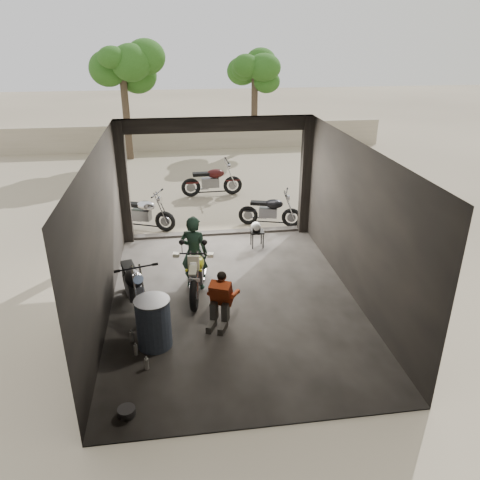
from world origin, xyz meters
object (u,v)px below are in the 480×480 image
object	(u,v)px
outside_bike_a	(142,210)
outside_bike_c	(270,208)
outside_bike_b	(212,178)
stool	(257,233)
helmet	(256,227)
oil_drum	(154,324)
mechanic	(219,302)
left_bike	(133,283)
sign_post	(325,170)
rider	(194,253)
main_bike	(197,267)

from	to	relation	value
outside_bike_a	outside_bike_c	world-z (taller)	outside_bike_a
outside_bike_b	stool	distance (m)	4.45
helmet	oil_drum	bearing A→B (deg)	-128.74
mechanic	left_bike	bearing A→B (deg)	176.79
outside_bike_c	stool	size ratio (longest dim) A/B	3.44
sign_post	helmet	bearing A→B (deg)	-162.46
helmet	sign_post	size ratio (longest dim) A/B	0.12
rider	stool	size ratio (longest dim) A/B	3.65
outside_bike_a	oil_drum	world-z (taller)	outside_bike_a
outside_bike_a	mechanic	xyz separation A→B (m)	(1.66, -5.05, -0.05)
rider	mechanic	distance (m)	1.60
outside_bike_b	outside_bike_c	world-z (taller)	outside_bike_b
left_bike	outside_bike_a	bearing A→B (deg)	74.85
stool	oil_drum	world-z (taller)	oil_drum
left_bike	outside_bike_b	world-z (taller)	outside_bike_b
outside_bike_c	sign_post	distance (m)	1.94
main_bike	helmet	xyz separation A→B (m)	(1.62, 2.11, -0.02)
oil_drum	outside_bike_a	bearing A→B (deg)	94.68
left_bike	stool	xyz separation A→B (m)	(2.94, 2.61, -0.22)
outside_bike_c	mechanic	bearing A→B (deg)	174.87
stool	rider	bearing A→B (deg)	-131.95
outside_bike_a	stool	world-z (taller)	outside_bike_a
rider	mechanic	size ratio (longest dim) A/B	1.62
rider	mechanic	bearing A→B (deg)	127.63
left_bike	oil_drum	bearing A→B (deg)	-87.24
helmet	sign_post	world-z (taller)	sign_post
main_bike	rider	bearing A→B (deg)	109.52
main_bike	stool	world-z (taller)	main_bike
outside_bike_b	outside_bike_c	distance (m)	3.28
left_bike	oil_drum	size ratio (longest dim) A/B	1.92
main_bike	left_bike	xyz separation A→B (m)	(-1.29, -0.49, 0.00)
left_bike	rider	xyz separation A→B (m)	(1.24, 0.72, 0.23)
outside_bike_c	rider	world-z (taller)	rider
outside_bike_a	stool	xyz separation A→B (m)	(2.97, -1.65, -0.18)
rider	main_bike	bearing A→B (deg)	124.14
outside_bike_a	mechanic	distance (m)	5.32
outside_bike_b	oil_drum	bearing A→B (deg)	165.98
outside_bike_c	mechanic	xyz separation A→B (m)	(-1.93, -4.81, -0.02)
outside_bike_b	main_bike	bearing A→B (deg)	170.21
stool	mechanic	bearing A→B (deg)	-111.10
stool	sign_post	xyz separation A→B (m)	(2.26, 1.73, 1.11)
outside_bike_b	helmet	world-z (taller)	outside_bike_b
main_bike	outside_bike_c	world-z (taller)	main_bike
outside_bike_a	outside_bike_b	size ratio (longest dim) A/B	0.93
mechanic	helmet	size ratio (longest dim) A/B	3.79
rider	stool	bearing A→B (deg)	-108.49
main_bike	rider	distance (m)	0.32
rider	mechanic	world-z (taller)	rider
outside_bike_a	stool	size ratio (longest dim) A/B	3.66
outside_bike_b	stool	xyz separation A→B (m)	(0.79, -4.37, -0.23)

